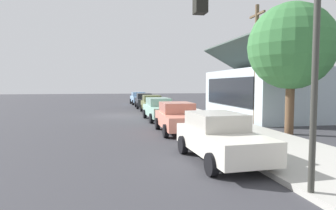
{
  "coord_description": "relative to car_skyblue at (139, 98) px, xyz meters",
  "views": [
    {
      "loc": [
        24.09,
        -0.73,
        2.55
      ],
      "look_at": [
        -0.06,
        3.97,
        0.83
      ],
      "focal_mm": 31.01,
      "sensor_mm": 36.0,
      "label": 1
    }
  ],
  "objects": [
    {
      "name": "car_skyblue",
      "position": [
        0.0,
        0.0,
        0.0
      ],
      "size": [
        4.79,
        2.14,
        1.59
      ],
      "rotation": [
        0.0,
        0.0,
        0.03
      ],
      "color": "#8CB7E0",
      "rests_on": "ground"
    },
    {
      "name": "traffic_light_main",
      "position": [
        32.43,
        -0.2,
        2.67
      ],
      "size": [
        0.37,
        2.79,
        5.2
      ],
      "color": "#383833",
      "rests_on": "ground"
    },
    {
      "name": "car_charcoal",
      "position": [
        6.08,
        0.07,
        -0.0
      ],
      "size": [
        4.57,
        2.02,
        1.59
      ],
      "rotation": [
        0.0,
        0.0,
        -0.02
      ],
      "color": "#2D3035",
      "rests_on": "ground"
    },
    {
      "name": "storefront_building",
      "position": [
        16.88,
        9.24,
        1.18
      ],
      "size": [
        11.21,
        8.1,
        5.9
      ],
      "color": "#ADBCC6",
      "rests_on": "ground"
    },
    {
      "name": "car_ivory",
      "position": [
        28.93,
        0.06,
        -0.0
      ],
      "size": [
        4.51,
        2.19,
        1.59
      ],
      "rotation": [
        0.0,
        0.0,
        0.05
      ],
      "color": "silver",
      "rests_on": "ground"
    },
    {
      "name": "car_seafoam",
      "position": [
        17.42,
        -0.1,
        -0.0
      ],
      "size": [
        4.95,
        2.06,
        1.59
      ],
      "rotation": [
        0.0,
        0.0,
        0.03
      ],
      "color": "#9ED1BC",
      "rests_on": "ground"
    },
    {
      "name": "fire_hydrant_red",
      "position": [
        7.72,
        1.46,
        -0.32
      ],
      "size": [
        0.22,
        0.22,
        0.71
      ],
      "color": "red",
      "rests_on": "sidewalk_curb"
    },
    {
      "name": "ground_plane",
      "position": [
        13.93,
        -2.74,
        -0.82
      ],
      "size": [
        120.0,
        120.0,
        0.0
      ],
      "primitive_type": "plane",
      "color": "#38383D"
    },
    {
      "name": "car_coral",
      "position": [
        22.98,
        -0.01,
        -0.0
      ],
      "size": [
        4.43,
        2.09,
        1.59
      ],
      "rotation": [
        0.0,
        0.0,
        -0.01
      ],
      "color": "#EA8C75",
      "rests_on": "ground"
    },
    {
      "name": "sidewalk_curb",
      "position": [
        13.93,
        2.86,
        -0.74
      ],
      "size": [
        60.0,
        4.2,
        0.16
      ],
      "primitive_type": "cube",
      "color": "#B2AFA8",
      "rests_on": "ground"
    },
    {
      "name": "car_olive",
      "position": [
        11.71,
        0.15,
        -0.0
      ],
      "size": [
        4.57,
        2.03,
        1.59
      ],
      "rotation": [
        0.0,
        0.0,
        -0.02
      ],
      "color": "olive",
      "rests_on": "ground"
    },
    {
      "name": "shade_tree",
      "position": [
        24.68,
        5.48,
        3.66
      ],
      "size": [
        4.35,
        4.35,
        6.67
      ],
      "color": "brown",
      "rests_on": "ground"
    },
    {
      "name": "utility_pole_wooden",
      "position": [
        21.1,
        5.46,
        3.11
      ],
      "size": [
        1.8,
        0.24,
        7.5
      ],
      "color": "brown",
      "rests_on": "ground"
    }
  ]
}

